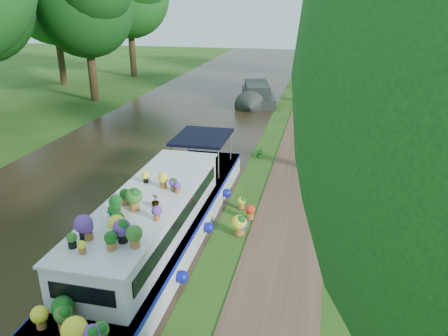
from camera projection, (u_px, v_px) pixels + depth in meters
ground at (255, 208)px, 14.86m from camera, size 100.00×100.00×0.00m
canal_water at (95, 191)px, 16.10m from camera, size 10.00×100.00×0.02m
towpath at (291, 211)px, 14.60m from camera, size 2.20×100.00×0.03m
plant_boat at (151, 231)px, 11.67m from camera, size 2.29×13.52×2.27m
tree_near_overhang at (388, 0)px, 14.46m from camera, size 5.52×5.28×8.99m
tree_near_mid at (376, 2)px, 25.29m from camera, size 6.90×6.60×9.40m
tree_far_c at (85, 1)px, 28.10m from camera, size 7.13×6.82×9.59m
second_boat at (257, 94)px, 29.80m from camera, size 3.22×7.06×1.30m
pedestrian_pink at (318, 91)px, 29.05m from camera, size 0.75×0.60×1.78m
pedestrian_dark at (324, 80)px, 32.79m from camera, size 0.94×0.75×1.86m
verge_plant at (260, 153)px, 19.45m from camera, size 0.46×0.43×0.43m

